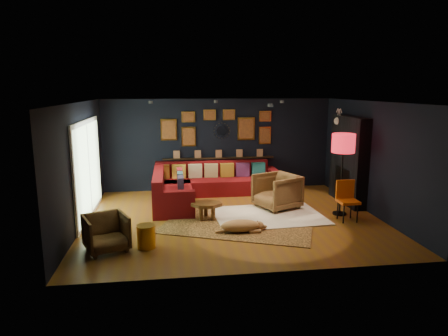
{
  "coord_description": "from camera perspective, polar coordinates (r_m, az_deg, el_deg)",
  "views": [
    {
      "loc": [
        -1.36,
        -8.52,
        2.88
      ],
      "look_at": [
        -0.17,
        0.3,
        1.1
      ],
      "focal_mm": 32.0,
      "sensor_mm": 36.0,
      "label": 1
    }
  ],
  "objects": [
    {
      "name": "floor",
      "position": [
        9.09,
        1.31,
        -7.19
      ],
      "size": [
        6.5,
        6.5,
        0.0
      ],
      "primitive_type": "plane",
      "color": "brown",
      "rests_on": "ground"
    },
    {
      "name": "gallery_wall",
      "position": [
        11.36,
        -0.86,
        5.87
      ],
      "size": [
        3.15,
        0.04,
        1.02
      ],
      "color": "gold",
      "rests_on": "room_walls"
    },
    {
      "name": "dog",
      "position": [
        8.18,
        2.34,
        -7.93
      ],
      "size": [
        1.09,
        0.54,
        0.34
      ],
      "primitive_type": null,
      "rotation": [
        0.0,
        0.0,
        -0.01
      ],
      "color": "#AB7D4C",
      "rests_on": "leopard_rug"
    },
    {
      "name": "armchair_right",
      "position": [
        9.76,
        7.58,
        -3.12
      ],
      "size": [
        1.15,
        1.18,
        0.94
      ],
      "primitive_type": "imported",
      "rotation": [
        0.0,
        0.0,
        -1.15
      ],
      "color": "#B57F45",
      "rests_on": "ground"
    },
    {
      "name": "sliding_door",
      "position": [
        9.47,
        -18.85,
        -0.16
      ],
      "size": [
        0.06,
        2.8,
        2.2
      ],
      "color": "white",
      "rests_on": "ground"
    },
    {
      "name": "room_walls",
      "position": [
        8.72,
        1.36,
        2.79
      ],
      "size": [
        6.5,
        6.5,
        6.5
      ],
      "color": "black",
      "rests_on": "ground"
    },
    {
      "name": "coffee_table",
      "position": [
        8.92,
        -2.5,
        -5.42
      ],
      "size": [
        0.77,
        0.62,
        0.36
      ],
      "rotation": [
        0.0,
        0.0,
        -0.12
      ],
      "color": "brown",
      "rests_on": "shag_rug"
    },
    {
      "name": "shag_rug",
      "position": [
        9.26,
        6.37,
        -6.8
      ],
      "size": [
        2.53,
        1.92,
        0.03
      ],
      "primitive_type": "cube",
      "rotation": [
        0.0,
        0.0,
        0.06
      ],
      "color": "silver",
      "rests_on": "ground"
    },
    {
      "name": "deer_head",
      "position": [
        10.92,
        16.77,
        6.46
      ],
      "size": [
        0.5,
        0.28,
        0.45
      ],
      "color": "white",
      "rests_on": "fireplace"
    },
    {
      "name": "ledge",
      "position": [
        11.45,
        -0.76,
        1.43
      ],
      "size": [
        3.2,
        0.12,
        0.04
      ],
      "primitive_type": "cube",
      "color": "black",
      "rests_on": "room_walls"
    },
    {
      "name": "leopard_rug",
      "position": [
        8.82,
        2.24,
        -7.71
      ],
      "size": [
        3.74,
        3.24,
        0.02
      ],
      "primitive_type": "cube",
      "rotation": [
        0.0,
        0.0,
        -0.38
      ],
      "color": "#BB8444",
      "rests_on": "ground"
    },
    {
      "name": "ceiling_spots",
      "position": [
        9.42,
        0.62,
        9.34
      ],
      "size": [
        3.3,
        2.5,
        0.06
      ],
      "color": "black",
      "rests_on": "room_walls"
    },
    {
      "name": "armchair_left",
      "position": [
        7.55,
        -16.5,
        -8.62
      ],
      "size": [
        0.93,
        0.9,
        0.74
      ],
      "primitive_type": "imported",
      "rotation": [
        0.0,
        0.0,
        0.41
      ],
      "color": "#B57F45",
      "rests_on": "ground"
    },
    {
      "name": "fireplace",
      "position": [
        10.58,
        17.33,
        0.65
      ],
      "size": [
        0.31,
        1.6,
        2.2
      ],
      "color": "black",
      "rests_on": "ground"
    },
    {
      "name": "floor_lamp",
      "position": [
        9.39,
        16.68,
        2.99
      ],
      "size": [
        0.52,
        0.52,
        1.89
      ],
      "color": "black",
      "rests_on": "ground"
    },
    {
      "name": "orange_chair",
      "position": [
        9.26,
        17.13,
        -3.97
      ],
      "size": [
        0.42,
        0.42,
        0.89
      ],
      "rotation": [
        0.0,
        0.0,
        0.01
      ],
      "color": "black",
      "rests_on": "ground"
    },
    {
      "name": "sunburst_mirror",
      "position": [
        11.39,
        -0.29,
        5.34
      ],
      "size": [
        0.47,
        0.16,
        0.47
      ],
      "color": "silver",
      "rests_on": "room_walls"
    },
    {
      "name": "pouf",
      "position": [
        9.48,
        -6.15,
        -5.23
      ],
      "size": [
        0.5,
        0.5,
        0.33
      ],
      "primitive_type": "cylinder",
      "color": "maroon",
      "rests_on": "shag_rug"
    },
    {
      "name": "gold_stool",
      "position": [
        7.56,
        -11.06,
        -9.57
      ],
      "size": [
        0.35,
        0.35,
        0.43
      ],
      "primitive_type": "cylinder",
      "color": "gold",
      "rests_on": "ground"
    },
    {
      "name": "sectional",
      "position": [
        10.66,
        -3.47,
        -2.61
      ],
      "size": [
        3.41,
        2.69,
        0.86
      ],
      "color": "maroon",
      "rests_on": "ground"
    }
  ]
}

